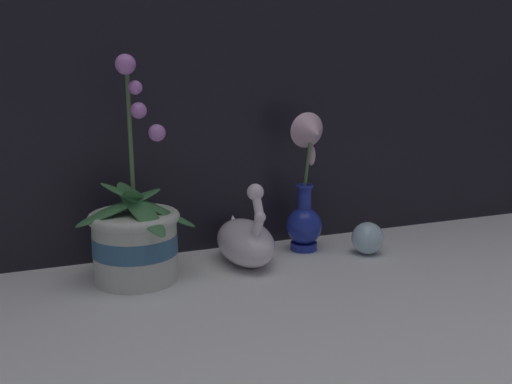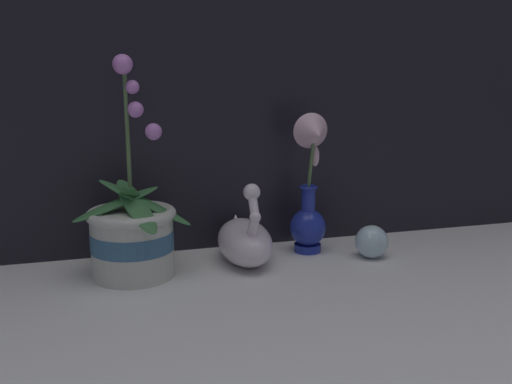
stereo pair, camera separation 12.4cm
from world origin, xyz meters
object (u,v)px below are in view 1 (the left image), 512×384
object	(u,v)px
blue_vase	(307,195)
glass_sphere	(368,238)
orchid_potted_plant	(135,236)
swan_figurine	(246,240)

from	to	relation	value
blue_vase	glass_sphere	distance (m)	0.16
glass_sphere	orchid_potted_plant	bearing A→B (deg)	176.93
swan_figurine	blue_vase	xyz separation A→B (m)	(0.15, 0.03, 0.08)
blue_vase	swan_figurine	bearing A→B (deg)	-170.03
orchid_potted_plant	swan_figurine	size ratio (longest dim) A/B	2.13
orchid_potted_plant	glass_sphere	size ratio (longest dim) A/B	6.01
glass_sphere	swan_figurine	bearing A→B (deg)	171.40
orchid_potted_plant	swan_figurine	bearing A→B (deg)	3.47
blue_vase	glass_sphere	bearing A→B (deg)	-30.16
swan_figurine	glass_sphere	size ratio (longest dim) A/B	2.82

